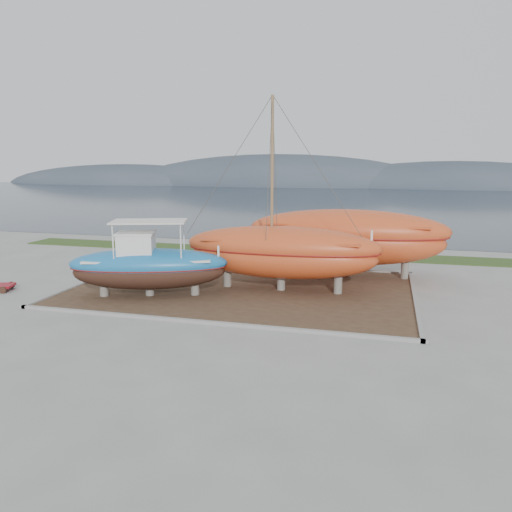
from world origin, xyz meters
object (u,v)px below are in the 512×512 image
(white_dinghy, at_px, (132,268))
(orange_sailboat, at_px, (282,196))
(blue_caique, at_px, (149,258))
(orange_bare_hull, at_px, (347,244))

(white_dinghy, xyz_separation_m, orange_sailboat, (9.24, -0.50, 4.52))
(blue_caique, bearing_deg, orange_sailboat, 6.09)
(blue_caique, relative_size, orange_bare_hull, 0.68)
(orange_sailboat, relative_size, orange_bare_hull, 0.88)
(white_dinghy, xyz_separation_m, orange_bare_hull, (12.35, 3.91, 1.39))
(blue_caique, distance_m, orange_bare_hull, 11.94)
(orange_sailboat, distance_m, orange_bare_hull, 6.24)
(orange_bare_hull, bearing_deg, orange_sailboat, -126.50)
(white_dinghy, bearing_deg, blue_caique, -37.05)
(blue_caique, relative_size, white_dinghy, 2.11)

